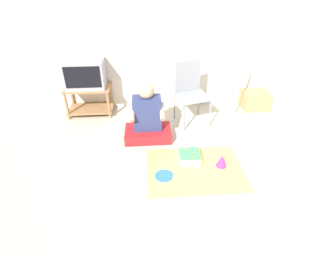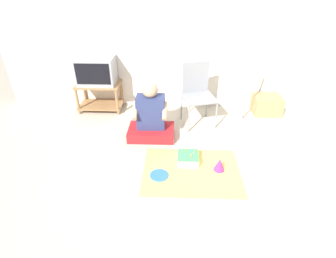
{
  "view_description": "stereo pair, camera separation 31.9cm",
  "coord_description": "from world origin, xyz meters",
  "px_view_note": "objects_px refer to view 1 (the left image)",
  "views": [
    {
      "loc": [
        -0.69,
        -2.17,
        2.01
      ],
      "look_at": [
        -0.47,
        0.54,
        0.35
      ],
      "focal_mm": 28.0,
      "sensor_mm": 36.0,
      "label": 1
    },
    {
      "loc": [
        -0.37,
        -2.18,
        2.01
      ],
      "look_at": [
        -0.47,
        0.54,
        0.35
      ],
      "focal_mm": 28.0,
      "sensor_mm": 36.0,
      "label": 2
    }
  ],
  "objects_px": {
    "party_hat_blue": "(222,161)",
    "paper_plate": "(164,176)",
    "person_seated": "(148,119)",
    "birthday_cake": "(189,157)",
    "folding_chair": "(190,89)",
    "cardboard_box_stack": "(255,100)",
    "tv": "(85,74)",
    "dust_mop": "(239,101)"
  },
  "relations": [
    {
      "from": "tv",
      "to": "person_seated",
      "type": "bearing_deg",
      "value": -41.09
    },
    {
      "from": "folding_chair",
      "to": "dust_mop",
      "type": "relative_size",
      "value": 0.78
    },
    {
      "from": "person_seated",
      "to": "party_hat_blue",
      "type": "xyz_separation_m",
      "value": [
        0.86,
        -0.72,
        -0.2
      ]
    },
    {
      "from": "folding_chair",
      "to": "birthday_cake",
      "type": "bearing_deg",
      "value": -98.33
    },
    {
      "from": "cardboard_box_stack",
      "to": "dust_mop",
      "type": "relative_size",
      "value": 0.38
    },
    {
      "from": "tv",
      "to": "party_hat_blue",
      "type": "bearing_deg",
      "value": -40.51
    },
    {
      "from": "party_hat_blue",
      "to": "paper_plate",
      "type": "height_order",
      "value": "party_hat_blue"
    },
    {
      "from": "folding_chair",
      "to": "person_seated",
      "type": "xyz_separation_m",
      "value": [
        -0.65,
        -0.46,
        -0.22
      ]
    },
    {
      "from": "person_seated",
      "to": "tv",
      "type": "bearing_deg",
      "value": 138.91
    },
    {
      "from": "dust_mop",
      "to": "person_seated",
      "type": "xyz_separation_m",
      "value": [
        -1.37,
        -0.37,
        -0.04
      ]
    },
    {
      "from": "dust_mop",
      "to": "birthday_cake",
      "type": "distance_m",
      "value": 1.32
    },
    {
      "from": "folding_chair",
      "to": "person_seated",
      "type": "bearing_deg",
      "value": -144.62
    },
    {
      "from": "person_seated",
      "to": "party_hat_blue",
      "type": "distance_m",
      "value": 1.13
    },
    {
      "from": "dust_mop",
      "to": "party_hat_blue",
      "type": "height_order",
      "value": "dust_mop"
    },
    {
      "from": "tv",
      "to": "paper_plate",
      "type": "distance_m",
      "value": 2.07
    },
    {
      "from": "dust_mop",
      "to": "paper_plate",
      "type": "xyz_separation_m",
      "value": [
        -1.21,
        -1.21,
        -0.31
      ]
    },
    {
      "from": "party_hat_blue",
      "to": "cardboard_box_stack",
      "type": "bearing_deg",
      "value": 57.6
    },
    {
      "from": "party_hat_blue",
      "to": "birthday_cake",
      "type": "bearing_deg",
      "value": 159.65
    },
    {
      "from": "person_seated",
      "to": "cardboard_box_stack",
      "type": "bearing_deg",
      "value": 23.41
    },
    {
      "from": "person_seated",
      "to": "party_hat_blue",
      "type": "bearing_deg",
      "value": -39.88
    },
    {
      "from": "person_seated",
      "to": "birthday_cake",
      "type": "relative_size",
      "value": 3.39
    },
    {
      "from": "birthday_cake",
      "to": "folding_chair",
      "type": "bearing_deg",
      "value": 81.67
    },
    {
      "from": "folding_chair",
      "to": "dust_mop",
      "type": "height_order",
      "value": "dust_mop"
    },
    {
      "from": "folding_chair",
      "to": "cardboard_box_stack",
      "type": "distance_m",
      "value": 1.26
    },
    {
      "from": "tv",
      "to": "paper_plate",
      "type": "xyz_separation_m",
      "value": [
        1.07,
        -1.64,
        -0.66
      ]
    },
    {
      "from": "party_hat_blue",
      "to": "paper_plate",
      "type": "distance_m",
      "value": 0.71
    },
    {
      "from": "folding_chair",
      "to": "party_hat_blue",
      "type": "xyz_separation_m",
      "value": [
        0.21,
        -1.17,
        -0.42
      ]
    },
    {
      "from": "paper_plate",
      "to": "party_hat_blue",
      "type": "bearing_deg",
      "value": 10.44
    },
    {
      "from": "person_seated",
      "to": "paper_plate",
      "type": "relative_size",
      "value": 4.1
    },
    {
      "from": "person_seated",
      "to": "paper_plate",
      "type": "bearing_deg",
      "value": -79.13
    },
    {
      "from": "cardboard_box_stack",
      "to": "paper_plate",
      "type": "xyz_separation_m",
      "value": [
        -1.65,
        -1.63,
        -0.13
      ]
    },
    {
      "from": "birthday_cake",
      "to": "paper_plate",
      "type": "xyz_separation_m",
      "value": [
        -0.33,
        -0.26,
        -0.05
      ]
    },
    {
      "from": "tv",
      "to": "cardboard_box_stack",
      "type": "height_order",
      "value": "tv"
    },
    {
      "from": "folding_chair",
      "to": "birthday_cake",
      "type": "relative_size",
      "value": 3.5
    },
    {
      "from": "birthday_cake",
      "to": "party_hat_blue",
      "type": "distance_m",
      "value": 0.39
    },
    {
      "from": "tv",
      "to": "folding_chair",
      "type": "bearing_deg",
      "value": -12.2
    },
    {
      "from": "paper_plate",
      "to": "person_seated",
      "type": "bearing_deg",
      "value": 100.87
    },
    {
      "from": "person_seated",
      "to": "party_hat_blue",
      "type": "height_order",
      "value": "person_seated"
    },
    {
      "from": "person_seated",
      "to": "party_hat_blue",
      "type": "relative_size",
      "value": 5.56
    },
    {
      "from": "cardboard_box_stack",
      "to": "person_seated",
      "type": "relative_size",
      "value": 0.5
    },
    {
      "from": "cardboard_box_stack",
      "to": "person_seated",
      "type": "bearing_deg",
      "value": -156.59
    },
    {
      "from": "tv",
      "to": "birthday_cake",
      "type": "xyz_separation_m",
      "value": [
        1.41,
        -1.38,
        -0.61
      ]
    }
  ]
}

